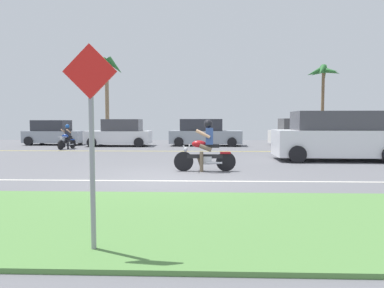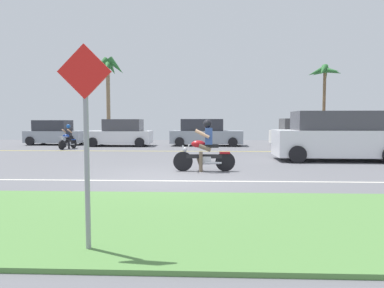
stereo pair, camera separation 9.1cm
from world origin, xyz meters
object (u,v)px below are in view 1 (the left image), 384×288
at_px(palm_tree_0, 106,72).
at_px(parked_car_0, 54,133).
at_px(motorcyclist, 205,149).
at_px(motorcyclist_distant, 67,139).
at_px(parked_car_2, 205,133).
at_px(parked_car_4, 380,134).
at_px(parked_car_1, 120,134).
at_px(suv_nearby, 336,137).
at_px(parked_car_3, 302,133).
at_px(street_sign, 91,127).
at_px(palm_tree_1, 323,76).

bearing_deg(palm_tree_0, parked_car_0, -122.29).
bearing_deg(motorcyclist, motorcyclist_distant, 133.10).
bearing_deg(parked_car_0, parked_car_2, -2.69).
height_order(motorcyclist, parked_car_4, motorcyclist).
height_order(parked_car_1, parked_car_2, parked_car_2).
height_order(parked_car_0, palm_tree_0, palm_tree_0).
relative_size(parked_car_0, parked_car_2, 0.83).
xyz_separation_m(suv_nearby, parked_car_3, (0.95, 8.02, -0.16)).
distance_m(motorcyclist_distant, street_sign, 16.00).
bearing_deg(palm_tree_0, parked_car_1, -65.70).
xyz_separation_m(motorcyclist_distant, street_sign, (6.20, -14.72, 0.91)).
distance_m(parked_car_1, palm_tree_0, 6.74).
bearing_deg(palm_tree_0, suv_nearby, -44.00).
height_order(motorcyclist, motorcyclist_distant, motorcyclist).
distance_m(motorcyclist, parked_car_4, 17.02).
bearing_deg(parked_car_2, street_sign, -94.41).
height_order(parked_car_3, palm_tree_0, palm_tree_0).
relative_size(suv_nearby, parked_car_3, 1.18).
bearing_deg(motorcyclist, parked_car_2, 89.96).
height_order(palm_tree_1, street_sign, palm_tree_1).
distance_m(palm_tree_1, street_sign, 23.85).
bearing_deg(suv_nearby, parked_car_4, 55.82).
relative_size(motorcyclist, street_sign, 0.78).
relative_size(motorcyclist, suv_nearby, 0.39).
bearing_deg(motorcyclist_distant, street_sign, -67.17).
height_order(parked_car_0, parked_car_2, parked_car_2).
height_order(parked_car_4, street_sign, street_sign).
xyz_separation_m(parked_car_3, motorcyclist_distant, (-13.60, -3.01, -0.21)).
bearing_deg(parked_car_3, street_sign, -112.64).
height_order(parked_car_2, motorcyclist_distant, parked_car_2).
relative_size(parked_car_4, palm_tree_1, 0.73).
relative_size(parked_car_3, parked_car_4, 1.00).
distance_m(parked_car_3, palm_tree_0, 14.58).
bearing_deg(parked_car_4, parked_car_2, -171.52).
xyz_separation_m(motorcyclist, parked_car_2, (0.01, 10.80, 0.09)).
height_order(motorcyclist, parked_car_2, parked_car_2).
relative_size(parked_car_0, parked_car_1, 0.96).
bearing_deg(suv_nearby, palm_tree_1, 73.81).
xyz_separation_m(parked_car_1, street_sign, (3.83, -17.03, 0.72)).
bearing_deg(suv_nearby, parked_car_3, 83.25).
relative_size(motorcyclist, palm_tree_1, 0.34).
relative_size(parked_car_1, palm_tree_0, 0.62).
height_order(parked_car_0, parked_car_3, parked_car_3).
relative_size(suv_nearby, parked_car_1, 1.25).
relative_size(motorcyclist, parked_car_4, 0.46).
xyz_separation_m(parked_car_3, palm_tree_1, (2.46, 3.73, 3.98)).
bearing_deg(street_sign, parked_car_1, 102.69).
relative_size(suv_nearby, palm_tree_0, 0.77).
distance_m(palm_tree_1, motorcyclist_distant, 17.91).
bearing_deg(parked_car_0, motorcyclist_distant, -56.48).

